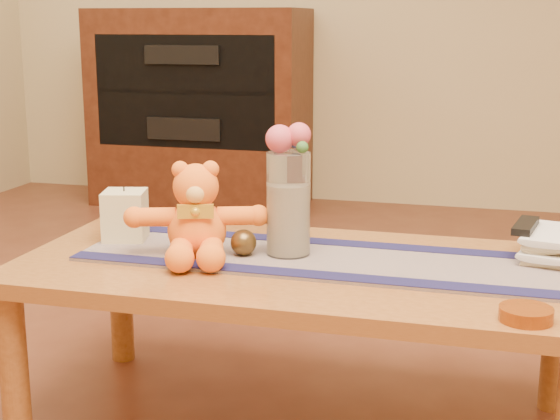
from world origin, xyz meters
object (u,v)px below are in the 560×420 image
(bronze_ball, at_px, (243,242))
(tv_remote, at_px, (526,226))
(amber_dish, at_px, (526,314))
(glass_vase, at_px, (288,204))
(teddy_bear, at_px, (196,211))
(pillar_candle, at_px, (125,215))
(book_bottom, at_px, (524,253))

(bronze_ball, relative_size, tv_remote, 0.41)
(tv_remote, xyz_separation_m, amber_dish, (-0.00, -0.46, -0.07))
(glass_vase, bearing_deg, amber_dish, -28.64)
(teddy_bear, xyz_separation_m, pillar_candle, (-0.24, 0.09, -0.05))
(pillar_candle, bearing_deg, tv_remote, 6.54)
(glass_vase, height_order, book_bottom, glass_vase)
(teddy_bear, distance_m, glass_vase, 0.23)
(glass_vase, relative_size, amber_dish, 2.41)
(pillar_candle, height_order, amber_dish, pillar_candle)
(book_bottom, xyz_separation_m, tv_remote, (-0.00, -0.01, 0.07))
(teddy_bear, bearing_deg, bronze_ball, -5.45)
(teddy_bear, height_order, pillar_candle, teddy_bear)
(bronze_ball, xyz_separation_m, book_bottom, (0.68, 0.20, -0.03))
(pillar_candle, relative_size, amber_dish, 1.23)
(bronze_ball, relative_size, book_bottom, 0.30)
(tv_remote, distance_m, amber_dish, 0.46)
(bronze_ball, relative_size, amber_dish, 0.61)
(amber_dish, bearing_deg, glass_vase, 151.36)
(bronze_ball, bearing_deg, book_bottom, 15.93)
(glass_vase, distance_m, tv_remote, 0.60)
(bronze_ball, bearing_deg, pillar_candle, 169.47)
(pillar_candle, xyz_separation_m, book_bottom, (1.04, 0.13, -0.06))
(amber_dish, bearing_deg, bronze_ball, 158.14)
(book_bottom, height_order, amber_dish, amber_dish)
(tv_remote, relative_size, amber_dish, 1.49)
(bronze_ball, bearing_deg, tv_remote, 15.20)
(amber_dish, bearing_deg, book_bottom, 89.48)
(glass_vase, height_order, tv_remote, glass_vase)
(teddy_bear, height_order, amber_dish, teddy_bear)
(pillar_candle, relative_size, bronze_ball, 2.01)
(teddy_bear, height_order, tv_remote, teddy_bear)
(teddy_bear, relative_size, pillar_candle, 2.53)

